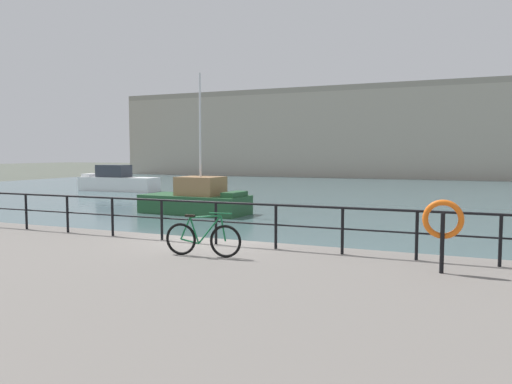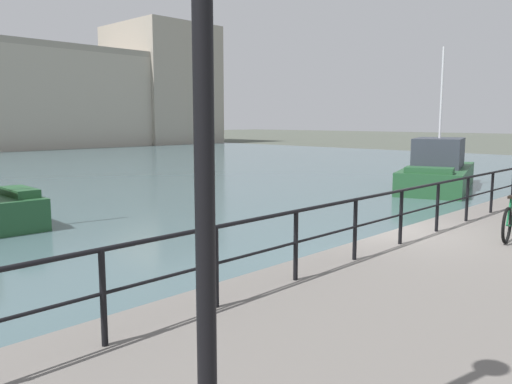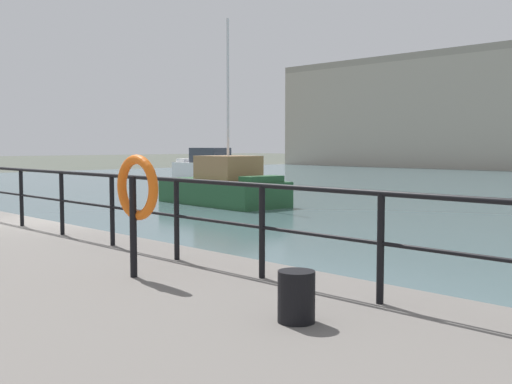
{
  "view_description": "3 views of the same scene",
  "coord_description": "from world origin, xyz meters",
  "px_view_note": "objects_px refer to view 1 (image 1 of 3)",
  "views": [
    {
      "loc": [
        6.14,
        -11.57,
        3.05
      ],
      "look_at": [
        -0.56,
        4.49,
        1.69
      ],
      "focal_mm": 34.5,
      "sensor_mm": 36.0,
      "label": 1
    },
    {
      "loc": [
        -10.1,
        -5.56,
        3.18
      ],
      "look_at": [
        0.89,
        5.0,
        1.06
      ],
      "focal_mm": 36.42,
      "sensor_mm": 36.0,
      "label": 2
    },
    {
      "loc": [
        11.87,
        -5.64,
        2.29
      ],
      "look_at": [
        0.25,
        5.6,
        1.08
      ],
      "focal_mm": 43.77,
      "sensor_mm": 36.0,
      "label": 3
    }
  ],
  "objects_px": {
    "harbor_building": "(465,130)",
    "moored_cabin_cruiser": "(117,181)",
    "moored_red_daysailer": "(197,200)",
    "parked_bicycle": "(203,239)",
    "life_ring_stand": "(443,222)"
  },
  "relations": [
    {
      "from": "moored_cabin_cruiser",
      "to": "harbor_building",
      "type": "bearing_deg",
      "value": -128.84
    },
    {
      "from": "moored_red_daysailer",
      "to": "parked_bicycle",
      "type": "distance_m",
      "value": 14.19
    },
    {
      "from": "moored_red_daysailer",
      "to": "parked_bicycle",
      "type": "xyz_separation_m",
      "value": [
        7.11,
        -12.27,
        0.47
      ]
    },
    {
      "from": "moored_red_daysailer",
      "to": "moored_cabin_cruiser",
      "type": "distance_m",
      "value": 17.42
    },
    {
      "from": "moored_red_daysailer",
      "to": "life_ring_stand",
      "type": "bearing_deg",
      "value": -41.42
    },
    {
      "from": "harbor_building",
      "to": "moored_cabin_cruiser",
      "type": "distance_m",
      "value": 43.09
    },
    {
      "from": "moored_cabin_cruiser",
      "to": "moored_red_daysailer",
      "type": "bearing_deg",
      "value": 140.17
    },
    {
      "from": "parked_bicycle",
      "to": "life_ring_stand",
      "type": "xyz_separation_m",
      "value": [
        4.92,
        0.45,
        0.59
      ]
    },
    {
      "from": "moored_red_daysailer",
      "to": "harbor_building",
      "type": "bearing_deg",
      "value": 77.34
    },
    {
      "from": "harbor_building",
      "to": "life_ring_stand",
      "type": "bearing_deg",
      "value": -90.6
    },
    {
      "from": "moored_cabin_cruiser",
      "to": "life_ring_stand",
      "type": "relative_size",
      "value": 4.87
    },
    {
      "from": "moored_cabin_cruiser",
      "to": "life_ring_stand",
      "type": "height_order",
      "value": "life_ring_stand"
    },
    {
      "from": "life_ring_stand",
      "to": "parked_bicycle",
      "type": "bearing_deg",
      "value": -174.82
    },
    {
      "from": "moored_cabin_cruiser",
      "to": "parked_bicycle",
      "type": "distance_m",
      "value": 31.07
    },
    {
      "from": "moored_red_daysailer",
      "to": "parked_bicycle",
      "type": "relative_size",
      "value": 3.98
    }
  ]
}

